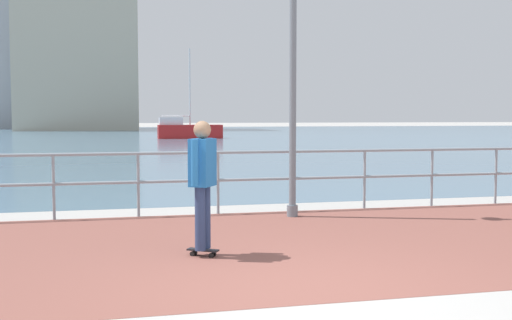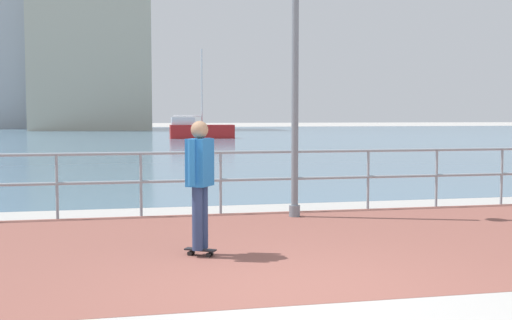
{
  "view_description": "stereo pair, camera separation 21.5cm",
  "coord_description": "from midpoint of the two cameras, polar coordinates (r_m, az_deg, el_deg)",
  "views": [
    {
      "loc": [
        -1.94,
        -5.97,
        1.75
      ],
      "look_at": [
        0.21,
        3.04,
        1.1
      ],
      "focal_mm": 44.35,
      "sensor_mm": 36.0,
      "label": 1
    },
    {
      "loc": [
        -1.73,
        -6.02,
        1.75
      ],
      "look_at": [
        0.21,
        3.04,
        1.1
      ],
      "focal_mm": 44.35,
      "sensor_mm": 36.0,
      "label": 2
    }
  ],
  "objects": [
    {
      "name": "ground",
      "position": [
        46.06,
        -9.82,
        1.77
      ],
      "size": [
        220.0,
        220.0,
        0.0
      ],
      "primitive_type": "plane",
      "color": "#ADAAA5"
    },
    {
      "name": "brick_paving",
      "position": [
        8.66,
        0.4,
        -7.63
      ],
      "size": [
        28.0,
        5.58,
        0.01
      ],
      "primitive_type": "cube",
      "color": "brown",
      "rests_on": "ground"
    },
    {
      "name": "harbor_water",
      "position": [
        56.13,
        -10.23,
        2.16
      ],
      "size": [
        180.0,
        88.0,
        0.0
      ],
      "primitive_type": "cube",
      "color": "slate",
      "rests_on": "ground"
    },
    {
      "name": "waterfront_railing",
      "position": [
        11.26,
        -2.67,
        -0.95
      ],
      "size": [
        25.25,
        0.06,
        1.13
      ],
      "color": "#8C99A3",
      "rests_on": "ground"
    },
    {
      "name": "lamppost",
      "position": [
        11.0,
        4.97,
        10.88
      ],
      "size": [
        0.81,
        0.37,
        5.55
      ],
      "color": "slate",
      "rests_on": "ground"
    },
    {
      "name": "skateboarder",
      "position": [
        7.84,
        -4.31,
        -1.4
      ],
      "size": [
        0.4,
        0.51,
        1.69
      ],
      "color": "black",
      "rests_on": "ground"
    },
    {
      "name": "sailboat_navy",
      "position": [
        49.25,
        -4.97,
        2.72
      ],
      "size": [
        4.94,
        1.6,
        6.91
      ],
      "color": "#B21E1E",
      "rests_on": "ground"
    },
    {
      "name": "tower_beige",
      "position": [
        83.96,
        -14.55,
        12.38
      ],
      "size": [
        14.14,
        14.2,
        29.98
      ],
      "color": "#B2AD99",
      "rests_on": "ground"
    }
  ]
}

